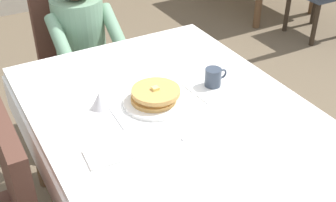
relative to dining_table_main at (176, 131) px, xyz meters
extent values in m
cube|color=white|center=(0.00, 0.00, 0.07)|extent=(1.10, 1.50, 0.04)
cube|color=white|center=(0.00, 0.76, -0.04)|extent=(1.10, 0.01, 0.18)
cube|color=white|center=(-0.56, 0.00, -0.04)|extent=(0.01, 1.50, 0.18)
cube|color=white|center=(0.56, 0.00, -0.04)|extent=(0.01, 1.50, 0.18)
cylinder|color=brown|center=(-0.47, 0.67, -0.30)|extent=(0.07, 0.07, 0.70)
cylinder|color=brown|center=(0.47, 0.67, -0.30)|extent=(0.07, 0.07, 0.70)
cube|color=#4C2D23|center=(-0.05, 1.07, -0.23)|extent=(0.44, 0.44, 0.05)
cube|color=#4C2D23|center=(-0.05, 1.27, 0.04)|extent=(0.44, 0.06, 0.48)
cylinder|color=#2D2319|center=(0.13, 0.89, -0.45)|extent=(0.04, 0.04, 0.40)
cylinder|color=#2D2319|center=(-0.23, 0.89, -0.45)|extent=(0.04, 0.04, 0.40)
cylinder|color=#2D2319|center=(0.13, 1.25, -0.45)|extent=(0.04, 0.04, 0.40)
cylinder|color=#2D2319|center=(-0.23, 1.25, -0.45)|extent=(0.04, 0.04, 0.40)
cylinder|color=gray|center=(-0.05, 1.05, 0.03)|extent=(0.30, 0.30, 0.46)
cylinder|color=gray|center=(0.11, 0.91, 0.10)|extent=(0.08, 0.29, 0.23)
cylinder|color=gray|center=(-0.21, 0.91, 0.10)|extent=(0.08, 0.29, 0.23)
cylinder|color=#383D51|center=(0.03, 0.87, -0.43)|extent=(0.10, 0.10, 0.45)
cylinder|color=#383D51|center=(-0.13, 0.87, -0.43)|extent=(0.10, 0.10, 0.45)
cube|color=#4C2D23|center=(-0.67, 0.00, 0.04)|extent=(0.06, 0.44, 0.48)
cylinder|color=white|center=(-0.04, 0.11, 0.10)|extent=(0.28, 0.28, 0.02)
cylinder|color=tan|center=(-0.04, 0.11, 0.11)|extent=(0.20, 0.20, 0.02)
cylinder|color=tan|center=(-0.03, 0.12, 0.13)|extent=(0.19, 0.19, 0.02)
cylinder|color=tan|center=(-0.03, 0.11, 0.15)|extent=(0.21, 0.21, 0.02)
cube|color=#F4E072|center=(-0.04, 0.11, 0.17)|extent=(0.03, 0.03, 0.01)
cylinder|color=#333D4C|center=(0.26, 0.11, 0.13)|extent=(0.08, 0.08, 0.08)
torus|color=#333D4C|center=(0.31, 0.11, 0.14)|extent=(0.05, 0.01, 0.05)
cone|color=silver|center=(-0.26, 0.20, 0.13)|extent=(0.08, 0.08, 0.07)
cube|color=silver|center=(-0.23, 0.09, 0.09)|extent=(0.02, 0.18, 0.00)
cube|color=silver|center=(0.15, 0.09, 0.09)|extent=(0.03, 0.20, 0.00)
cube|color=silver|center=(0.01, -0.17, 0.09)|extent=(0.15, 0.02, 0.00)
cube|color=white|center=(-0.35, -0.11, 0.09)|extent=(0.18, 0.13, 0.01)
cylinder|color=#2D2319|center=(2.17, 1.61, -0.45)|extent=(0.04, 0.04, 0.40)
cylinder|color=#2D2319|center=(2.53, 1.61, -0.45)|extent=(0.04, 0.04, 0.40)
cylinder|color=#2D2319|center=(2.17, 1.25, -0.45)|extent=(0.04, 0.04, 0.40)
camera|label=1|loc=(-0.77, -1.30, 1.15)|focal=47.21mm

